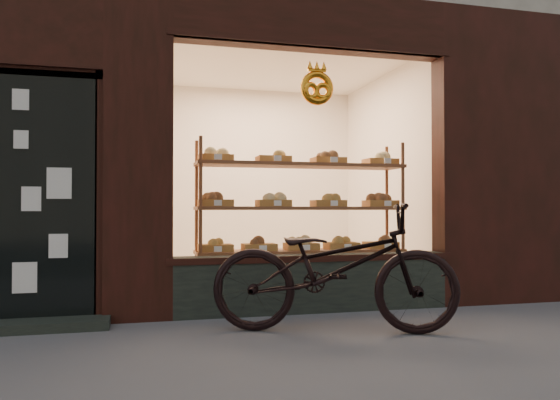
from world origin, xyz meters
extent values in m
plane|color=#525359|center=(0.00, 0.00, 0.00)|extent=(90.00, 90.00, 0.00)
cube|color=black|center=(0.45, 2.12, 0.28)|extent=(2.70, 0.25, 0.55)
cube|color=black|center=(-2.00, 2.06, 1.10)|extent=(0.90, 0.04, 2.15)
cube|color=black|center=(-2.00, 1.90, 0.04)|extent=(1.15, 0.35, 0.08)
torus|color=orange|center=(0.45, 2.02, 2.15)|extent=(0.33, 0.07, 0.33)
cube|color=brown|center=(0.45, 2.55, 0.05)|extent=(2.20, 0.45, 0.04)
cube|color=brown|center=(0.45, 2.55, 0.55)|extent=(2.20, 0.45, 0.03)
cube|color=brown|center=(0.45, 2.55, 1.00)|extent=(2.20, 0.45, 0.04)
cube|color=brown|center=(0.45, 2.55, 1.45)|extent=(2.20, 0.45, 0.04)
cylinder|color=brown|center=(-0.62, 2.35, 0.85)|extent=(0.04, 0.04, 1.70)
cylinder|color=brown|center=(1.52, 2.35, 0.85)|extent=(0.04, 0.04, 1.70)
cylinder|color=brown|center=(-0.62, 2.75, 0.85)|extent=(0.04, 0.04, 1.70)
cylinder|color=brown|center=(1.52, 2.75, 0.85)|extent=(0.04, 0.04, 1.70)
cube|color=olive|center=(-0.45, 2.55, 0.60)|extent=(0.34, 0.24, 0.07)
sphere|color=#AD7B37|center=(-0.45, 2.55, 0.69)|extent=(0.11, 0.11, 0.11)
cube|color=white|center=(-0.45, 2.36, 0.60)|extent=(0.07, 0.01, 0.05)
cube|color=olive|center=(0.00, 2.55, 0.60)|extent=(0.34, 0.24, 0.07)
sphere|color=brown|center=(0.00, 2.55, 0.69)|extent=(0.11, 0.11, 0.11)
cube|color=white|center=(0.00, 2.36, 0.60)|extent=(0.07, 0.01, 0.05)
cube|color=olive|center=(0.45, 2.55, 0.60)|extent=(0.34, 0.24, 0.07)
sphere|color=#D1B881|center=(0.45, 2.55, 0.69)|extent=(0.11, 0.11, 0.11)
cube|color=white|center=(0.45, 2.36, 0.60)|extent=(0.07, 0.01, 0.05)
cube|color=olive|center=(0.90, 2.55, 0.60)|extent=(0.34, 0.24, 0.07)
sphere|color=#AD7B37|center=(0.90, 2.55, 0.69)|extent=(0.11, 0.11, 0.11)
cube|color=white|center=(0.90, 2.36, 0.60)|extent=(0.07, 0.01, 0.05)
cube|color=olive|center=(1.35, 2.55, 0.60)|extent=(0.34, 0.24, 0.07)
sphere|color=brown|center=(1.35, 2.55, 0.69)|extent=(0.11, 0.11, 0.11)
cube|color=white|center=(1.35, 2.36, 0.60)|extent=(0.08, 0.01, 0.05)
cube|color=olive|center=(-0.45, 2.55, 1.05)|extent=(0.34, 0.24, 0.07)
sphere|color=brown|center=(-0.45, 2.55, 1.14)|extent=(0.11, 0.11, 0.11)
cube|color=white|center=(-0.45, 2.36, 1.05)|extent=(0.07, 0.01, 0.06)
cube|color=olive|center=(0.15, 2.55, 1.05)|extent=(0.34, 0.24, 0.07)
sphere|color=#D1B881|center=(0.15, 2.55, 1.14)|extent=(0.11, 0.11, 0.11)
cube|color=white|center=(0.15, 2.36, 1.05)|extent=(0.08, 0.01, 0.06)
cube|color=olive|center=(0.75, 2.55, 1.05)|extent=(0.34, 0.24, 0.07)
sphere|color=#AD7B37|center=(0.75, 2.55, 1.14)|extent=(0.11, 0.11, 0.11)
cube|color=white|center=(0.75, 2.36, 1.05)|extent=(0.07, 0.01, 0.06)
cube|color=olive|center=(1.35, 2.55, 1.05)|extent=(0.34, 0.24, 0.07)
sphere|color=brown|center=(1.35, 2.55, 1.14)|extent=(0.11, 0.11, 0.11)
cube|color=white|center=(1.35, 2.36, 1.05)|extent=(0.08, 0.01, 0.06)
cube|color=olive|center=(-0.45, 2.55, 1.50)|extent=(0.34, 0.24, 0.07)
sphere|color=#D1B881|center=(-0.45, 2.55, 1.59)|extent=(0.11, 0.11, 0.11)
cube|color=white|center=(-0.45, 2.36, 1.50)|extent=(0.07, 0.01, 0.06)
cube|color=olive|center=(0.15, 2.55, 1.50)|extent=(0.34, 0.24, 0.07)
sphere|color=#AD7B37|center=(0.15, 2.55, 1.59)|extent=(0.11, 0.11, 0.11)
cube|color=white|center=(0.15, 2.36, 1.50)|extent=(0.08, 0.01, 0.06)
cube|color=olive|center=(0.75, 2.55, 1.50)|extent=(0.34, 0.24, 0.07)
sphere|color=brown|center=(0.75, 2.55, 1.59)|extent=(0.11, 0.11, 0.11)
cube|color=white|center=(0.75, 2.36, 1.50)|extent=(0.07, 0.01, 0.06)
cube|color=olive|center=(1.35, 2.55, 1.50)|extent=(0.34, 0.24, 0.07)
sphere|color=#D1B881|center=(1.35, 2.55, 1.59)|extent=(0.11, 0.11, 0.11)
cube|color=white|center=(1.35, 2.36, 1.50)|extent=(0.08, 0.01, 0.06)
imported|color=black|center=(0.33, 1.23, 0.52)|extent=(2.09, 1.31, 1.04)
camera|label=1|loc=(-1.18, -2.92, 0.99)|focal=35.00mm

